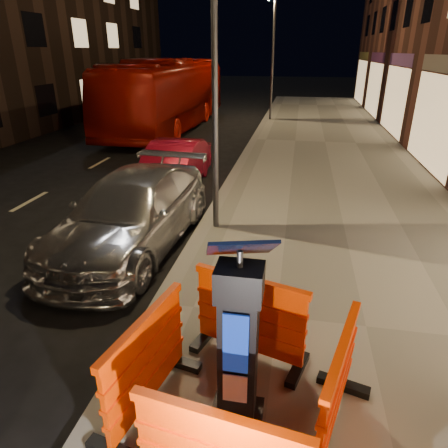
% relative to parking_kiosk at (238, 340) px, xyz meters
% --- Properties ---
extents(ground_plane, '(120.00, 120.00, 0.00)m').
position_rel_parking_kiosk_xyz_m(ground_plane, '(-1.46, 1.81, -1.16)').
color(ground_plane, black).
rests_on(ground_plane, ground).
extents(sidewalk, '(6.00, 60.00, 0.15)m').
position_rel_parking_kiosk_xyz_m(sidewalk, '(1.54, 1.81, -1.08)').
color(sidewalk, gray).
rests_on(sidewalk, ground).
extents(kerb, '(0.30, 60.00, 0.15)m').
position_rel_parking_kiosk_xyz_m(kerb, '(-1.46, 1.81, -1.08)').
color(kerb, slate).
rests_on(kerb, ground).
extents(parking_kiosk, '(0.77, 0.77, 2.02)m').
position_rel_parking_kiosk_xyz_m(parking_kiosk, '(0.00, 0.00, 0.00)').
color(parking_kiosk, black).
rests_on(parking_kiosk, sidewalk).
extents(barrier_back, '(1.55, 0.99, 1.13)m').
position_rel_parking_kiosk_xyz_m(barrier_back, '(0.00, 0.95, -0.45)').
color(barrier_back, '#F83500').
rests_on(barrier_back, sidewalk).
extents(barrier_kerbside, '(0.88, 1.54, 1.13)m').
position_rel_parking_kiosk_xyz_m(barrier_kerbside, '(-0.95, 0.00, -0.45)').
color(barrier_kerbside, '#F83500').
rests_on(barrier_kerbside, sidewalk).
extents(barrier_bldgside, '(0.97, 1.55, 1.13)m').
position_rel_parking_kiosk_xyz_m(barrier_bldgside, '(0.95, 0.00, -0.45)').
color(barrier_bldgside, '#F83500').
rests_on(barrier_bldgside, sidewalk).
extents(car_silver, '(2.32, 5.08, 1.44)m').
position_rel_parking_kiosk_xyz_m(car_silver, '(-2.73, 3.90, -1.16)').
color(car_silver, '#B5B5BA').
rests_on(car_silver, ground).
extents(car_red, '(1.42, 3.94, 1.29)m').
position_rel_parking_kiosk_xyz_m(car_red, '(-3.06, 7.71, -1.16)').
color(car_red, maroon).
rests_on(car_red, ground).
extents(bus_doubledecker, '(2.90, 11.96, 3.32)m').
position_rel_parking_kiosk_xyz_m(bus_doubledecker, '(-6.05, 16.83, -1.16)').
color(bus_doubledecker, '#960B01').
rests_on(bus_doubledecker, ground).
extents(street_lamp_mid, '(0.12, 0.12, 6.00)m').
position_rel_parking_kiosk_xyz_m(street_lamp_mid, '(-1.21, 4.81, 1.99)').
color(street_lamp_mid, '#3F3F44').
rests_on(street_lamp_mid, sidewalk).
extents(street_lamp_far, '(0.12, 0.12, 6.00)m').
position_rel_parking_kiosk_xyz_m(street_lamp_far, '(-1.21, 19.81, 1.99)').
color(street_lamp_far, '#3F3F44').
rests_on(street_lamp_far, sidewalk).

